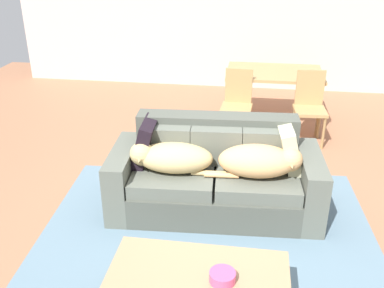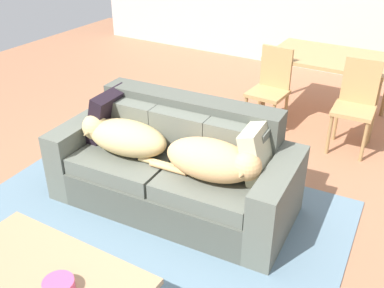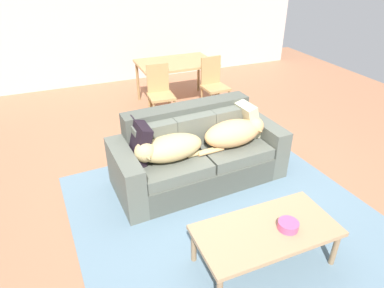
{
  "view_description": "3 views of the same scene",
  "coord_description": "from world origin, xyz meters",
  "px_view_note": "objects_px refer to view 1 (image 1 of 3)",
  "views": [
    {
      "loc": [
        0.26,
        -3.77,
        2.47
      ],
      "look_at": [
        -0.28,
        -0.09,
        0.71
      ],
      "focal_mm": 41.04,
      "sensor_mm": 36.0,
      "label": 1
    },
    {
      "loc": [
        1.68,
        -2.67,
        2.33
      ],
      "look_at": [
        0.09,
        0.01,
        0.6
      ],
      "focal_mm": 41.6,
      "sensor_mm": 36.0,
      "label": 2
    },
    {
      "loc": [
        -1.43,
        -3.18,
        2.47
      ],
      "look_at": [
        -0.14,
        -0.05,
        0.52
      ],
      "focal_mm": 31.49,
      "sensor_mm": 36.0,
      "label": 3
    }
  ],
  "objects_px": {
    "dog_on_left_cushion": "(170,157)",
    "dog_on_right_cushion": "(261,161)",
    "bowl_on_coffee_table": "(222,277)",
    "dining_chair_near_right": "(310,104)",
    "coffee_table": "(198,277)",
    "dining_table": "(274,76)",
    "dining_chair_near_left": "(237,101)",
    "throw_pillow_by_left_arm": "(145,142)",
    "throw_pillow_by_right_arm": "(289,148)",
    "couch": "(215,176)"
  },
  "relations": [
    {
      "from": "dining_chair_near_right",
      "to": "dining_chair_near_left",
      "type": "bearing_deg",
      "value": 173.51
    },
    {
      "from": "dog_on_right_cushion",
      "to": "coffee_table",
      "type": "height_order",
      "value": "dog_on_right_cushion"
    },
    {
      "from": "coffee_table",
      "to": "dining_table",
      "type": "height_order",
      "value": "dining_table"
    },
    {
      "from": "dog_on_left_cushion",
      "to": "bowl_on_coffee_table",
      "type": "bearing_deg",
      "value": -69.2
    },
    {
      "from": "throw_pillow_by_left_arm",
      "to": "throw_pillow_by_right_arm",
      "type": "height_order",
      "value": "throw_pillow_by_left_arm"
    },
    {
      "from": "dog_on_left_cushion",
      "to": "bowl_on_coffee_table",
      "type": "xyz_separation_m",
      "value": [
        0.61,
        -1.35,
        -0.16
      ]
    },
    {
      "from": "coffee_table",
      "to": "dining_table",
      "type": "bearing_deg",
      "value": 81.44
    },
    {
      "from": "throw_pillow_by_left_arm",
      "to": "dining_chair_near_left",
      "type": "xyz_separation_m",
      "value": [
        0.82,
        1.8,
        -0.16
      ]
    },
    {
      "from": "throw_pillow_by_right_arm",
      "to": "dining_chair_near_right",
      "type": "height_order",
      "value": "dining_chair_near_right"
    },
    {
      "from": "dog_on_right_cushion",
      "to": "dining_table",
      "type": "distance_m",
      "value": 2.5
    },
    {
      "from": "coffee_table",
      "to": "throw_pillow_by_left_arm",
      "type": "bearing_deg",
      "value": 116.4
    },
    {
      "from": "dining_chair_near_right",
      "to": "dog_on_right_cushion",
      "type": "bearing_deg",
      "value": -111.66
    },
    {
      "from": "dog_on_right_cushion",
      "to": "throw_pillow_by_left_arm",
      "type": "relative_size",
      "value": 1.99
    },
    {
      "from": "dog_on_left_cushion",
      "to": "dining_table",
      "type": "relative_size",
      "value": 0.68
    },
    {
      "from": "dining_chair_near_right",
      "to": "coffee_table",
      "type": "bearing_deg",
      "value": -111.03
    },
    {
      "from": "bowl_on_coffee_table",
      "to": "dining_chair_near_right",
      "type": "relative_size",
      "value": 0.19
    },
    {
      "from": "throw_pillow_by_right_arm",
      "to": "bowl_on_coffee_table",
      "type": "relative_size",
      "value": 2.43
    },
    {
      "from": "couch",
      "to": "dining_chair_near_right",
      "type": "xyz_separation_m",
      "value": [
        1.05,
        1.75,
        0.18
      ]
    },
    {
      "from": "couch",
      "to": "dining_chair_near_right",
      "type": "distance_m",
      "value": 2.05
    },
    {
      "from": "couch",
      "to": "coffee_table",
      "type": "height_order",
      "value": "couch"
    },
    {
      "from": "throw_pillow_by_left_arm",
      "to": "dining_table",
      "type": "relative_size",
      "value": 0.33
    },
    {
      "from": "dining_chair_near_right",
      "to": "throw_pillow_by_left_arm",
      "type": "bearing_deg",
      "value": -138.43
    },
    {
      "from": "dog_on_left_cushion",
      "to": "dining_chair_near_left",
      "type": "height_order",
      "value": "dining_chair_near_left"
    },
    {
      "from": "bowl_on_coffee_table",
      "to": "dining_chair_near_left",
      "type": "distance_m",
      "value": 3.32
    },
    {
      "from": "couch",
      "to": "dining_chair_near_right",
      "type": "bearing_deg",
      "value": 55.61
    },
    {
      "from": "couch",
      "to": "throw_pillow_by_right_arm",
      "type": "relative_size",
      "value": 4.78
    },
    {
      "from": "dog_on_right_cushion",
      "to": "throw_pillow_by_left_arm",
      "type": "xyz_separation_m",
      "value": [
        -1.13,
        0.14,
        0.05
      ]
    },
    {
      "from": "dog_on_left_cushion",
      "to": "dining_chair_near_left",
      "type": "relative_size",
      "value": 1.0
    },
    {
      "from": "couch",
      "to": "coffee_table",
      "type": "relative_size",
      "value": 1.67
    },
    {
      "from": "throw_pillow_by_left_arm",
      "to": "throw_pillow_by_right_arm",
      "type": "xyz_separation_m",
      "value": [
        1.39,
        0.08,
        -0.01
      ]
    },
    {
      "from": "couch",
      "to": "throw_pillow_by_right_arm",
      "type": "bearing_deg",
      "value": 4.3
    },
    {
      "from": "dining_chair_near_left",
      "to": "throw_pillow_by_left_arm",
      "type": "bearing_deg",
      "value": -111.13
    },
    {
      "from": "couch",
      "to": "bowl_on_coffee_table",
      "type": "bearing_deg",
      "value": -86.12
    },
    {
      "from": "dining_table",
      "to": "dining_chair_near_left",
      "type": "relative_size",
      "value": 1.47
    },
    {
      "from": "dog_on_left_cushion",
      "to": "bowl_on_coffee_table",
      "type": "relative_size",
      "value": 5.14
    },
    {
      "from": "throw_pillow_by_right_arm",
      "to": "coffee_table",
      "type": "distance_m",
      "value": 1.71
    },
    {
      "from": "throw_pillow_by_left_arm",
      "to": "coffee_table",
      "type": "xyz_separation_m",
      "value": [
        0.73,
        -1.46,
        -0.29
      ]
    },
    {
      "from": "couch",
      "to": "dog_on_right_cushion",
      "type": "xyz_separation_m",
      "value": [
        0.43,
        -0.13,
        0.27
      ]
    },
    {
      "from": "throw_pillow_by_left_arm",
      "to": "dining_table",
      "type": "distance_m",
      "value": 2.68
    },
    {
      "from": "throw_pillow_by_right_arm",
      "to": "dining_chair_near_left",
      "type": "bearing_deg",
      "value": 108.64
    },
    {
      "from": "dog_on_left_cushion",
      "to": "dining_chair_near_right",
      "type": "bearing_deg",
      "value": 49.1
    },
    {
      "from": "dog_on_left_cushion",
      "to": "dog_on_right_cushion",
      "type": "height_order",
      "value": "dog_on_right_cushion"
    },
    {
      "from": "couch",
      "to": "dog_on_right_cushion",
      "type": "height_order",
      "value": "couch"
    },
    {
      "from": "bowl_on_coffee_table",
      "to": "dining_chair_near_left",
      "type": "xyz_separation_m",
      "value": [
        -0.08,
        3.32,
        0.05
      ]
    },
    {
      "from": "dog_on_right_cushion",
      "to": "dining_table",
      "type": "height_order",
      "value": "dining_table"
    },
    {
      "from": "dog_on_right_cushion",
      "to": "dining_chair_near_right",
      "type": "distance_m",
      "value": 1.99
    },
    {
      "from": "couch",
      "to": "dining_chair_near_left",
      "type": "height_order",
      "value": "dining_chair_near_left"
    },
    {
      "from": "bowl_on_coffee_table",
      "to": "dining_table",
      "type": "distance_m",
      "value": 3.9
    },
    {
      "from": "dining_table",
      "to": "couch",
      "type": "bearing_deg",
      "value": -104.27
    },
    {
      "from": "dog_on_left_cushion",
      "to": "throw_pillow_by_left_arm",
      "type": "distance_m",
      "value": 0.34
    }
  ]
}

